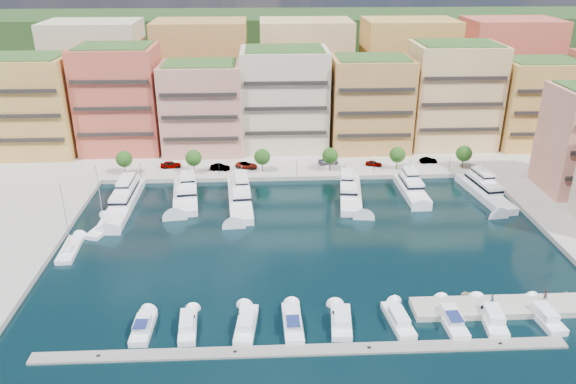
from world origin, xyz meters
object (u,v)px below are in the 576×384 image
(tender_1, at_px, (465,293))
(cruiser_9, at_px, (544,316))
(tender_3, at_px, (567,294))
(tree_4, at_px, (397,155))
(lamppost_1, at_px, (219,165))
(yacht_6, at_px, (483,190))
(tree_0, at_px, (124,159))
(yacht_5, at_px, (411,188))
(tree_5, at_px, (464,154))
(cruiser_8, at_px, (492,318))
(yacht_1, at_px, (186,194))
(car_1, at_px, (220,167))
(cruiser_6, at_px, (398,320))
(lamppost_2, at_px, (297,163))
(person_0, at_px, (492,300))
(yacht_0, at_px, (124,200))
(car_3, at_px, (328,161))
(car_5, at_px, (428,160))
(lamppost_4, at_px, (450,161))
(cruiser_7, at_px, (450,319))
(person_1, at_px, (545,294))
(car_4, at_px, (374,163))
(lamppost_0, at_px, (140,166))
(car_0, at_px, (171,164))
(sailboat_1, at_px, (70,250))
(cruiser_2, at_px, (188,326))
(cruiser_3, at_px, (246,325))
(cruiser_4, at_px, (293,323))
(yacht_4, at_px, (350,192))
(tree_3, at_px, (330,156))
(cruiser_5, at_px, (341,322))
(car_2, at_px, (246,165))
(lamppost_3, at_px, (374,162))
(tree_2, at_px, (262,157))
(yacht_2, at_px, (240,196))
(cruiser_1, at_px, (143,328))

(tender_1, bearing_deg, cruiser_9, -136.73)
(tender_3, bearing_deg, tree_4, 25.11)
(tree_4, relative_size, lamppost_1, 1.35)
(cruiser_9, bearing_deg, yacht_6, 80.35)
(tree_0, height_order, yacht_5, tree_0)
(tree_5, bearing_deg, cruiser_8, -104.57)
(yacht_1, distance_m, car_1, 15.52)
(lamppost_1, height_order, cruiser_6, lamppost_1)
(lamppost_2, relative_size, person_0, 2.25)
(yacht_0, xyz_separation_m, car_3, (45.31, 19.49, 0.53))
(yacht_1, bearing_deg, car_5, 16.11)
(lamppost_4, height_order, cruiser_9, lamppost_4)
(cruiser_7, bearing_deg, person_1, 13.46)
(tree_4, xyz_separation_m, car_4, (-4.99, 2.59, -3.07))
(lamppost_0, xyz_separation_m, car_0, (5.92, 6.04, -2.00))
(sailboat_1, relative_size, car_1, 2.84)
(cruiser_2, xyz_separation_m, tender_1, (42.12, 6.54, -0.12))
(cruiser_3, height_order, cruiser_9, same)
(cruiser_4, distance_m, cruiser_6, 15.25)
(tender_1, relative_size, car_4, 0.41)
(yacht_4, distance_m, tender_3, 48.14)
(tree_3, height_order, car_3, tree_3)
(tree_4, height_order, cruiser_5, tree_4)
(cruiser_6, relative_size, sailboat_1, 0.66)
(yacht_1, relative_size, yacht_6, 0.89)
(cruiser_9, bearing_deg, cruiser_5, 179.99)
(cruiser_9, distance_m, sailboat_1, 78.60)
(yacht_6, height_order, cruiser_6, yacht_6)
(tree_4, height_order, car_2, tree_4)
(tree_5, distance_m, car_1, 58.19)
(tree_0, height_order, cruiser_6, tree_0)
(sailboat_1, bearing_deg, lamppost_3, 28.19)
(tree_2, bearing_deg, tree_3, 0.00)
(lamppost_4, relative_size, yacht_6, 0.21)
(tree_2, relative_size, person_0, 3.02)
(lamppost_1, xyz_separation_m, yacht_2, (5.13, -12.16, -2.62))
(tree_5, height_order, cruiser_1, tree_5)
(cruiser_6, distance_m, car_3, 62.54)
(tree_4, height_order, car_5, tree_4)
(tree_0, distance_m, lamppost_1, 22.14)
(cruiser_5, height_order, car_5, car_5)
(yacht_0, xyz_separation_m, yacht_6, (77.27, 1.52, 0.00))
(tender_1, xyz_separation_m, car_2, (-35.06, 54.20, 1.30))
(cruiser_1, xyz_separation_m, cruiser_7, (43.94, -0.02, -0.00))
(car_3, bearing_deg, sailboat_1, 117.17)
(cruiser_7, bearing_deg, cruiser_1, 179.97)
(cruiser_6, height_order, car_3, car_3)
(yacht_4, bearing_deg, person_1, -60.36)
(yacht_6, distance_m, tender_1, 41.54)
(tree_0, height_order, car_5, tree_0)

